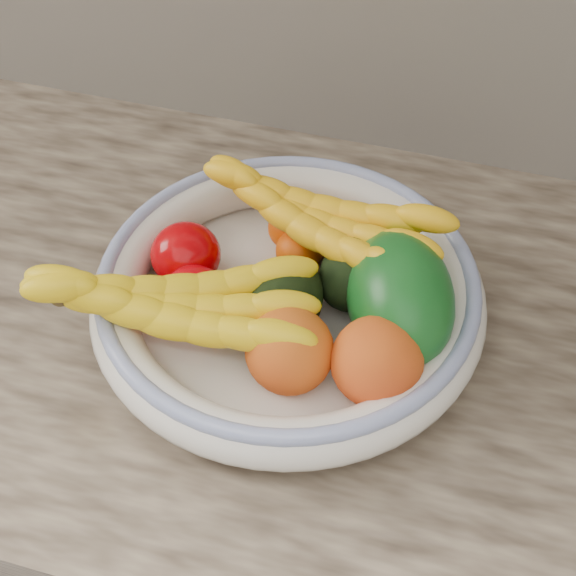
# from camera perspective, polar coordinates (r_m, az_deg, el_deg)

# --- Properties ---
(kitchen_counter) EXTENTS (2.44, 0.66, 1.40)m
(kitchen_counter) POSITION_cam_1_polar(r_m,az_deg,el_deg) (1.28, 0.33, -14.34)
(kitchen_counter) COLOR brown
(kitchen_counter) RESTS_ON ground
(fruit_bowl) EXTENTS (0.39, 0.39, 0.08)m
(fruit_bowl) POSITION_cam_1_polar(r_m,az_deg,el_deg) (0.87, -0.00, -0.51)
(fruit_bowl) COLOR silver
(fruit_bowl) RESTS_ON kitchen_counter
(clementine_back_left) EXTENTS (0.06, 0.06, 0.05)m
(clementine_back_left) POSITION_cam_1_polar(r_m,az_deg,el_deg) (0.93, 0.26, 3.91)
(clementine_back_left) COLOR #E65004
(clementine_back_left) RESTS_ON fruit_bowl
(clementine_back_right) EXTENTS (0.07, 0.07, 0.05)m
(clementine_back_right) POSITION_cam_1_polar(r_m,az_deg,el_deg) (0.93, 2.65, 3.83)
(clementine_back_right) COLOR #FC6B05
(clementine_back_right) RESTS_ON fruit_bowl
(clementine_back_mid) EXTENTS (0.05, 0.05, 0.04)m
(clementine_back_mid) POSITION_cam_1_polar(r_m,az_deg,el_deg) (0.91, 0.73, 2.43)
(clementine_back_mid) COLOR #DE5004
(clementine_back_mid) RESTS_ON fruit_bowl
(tomato_left) EXTENTS (0.09, 0.09, 0.06)m
(tomato_left) POSITION_cam_1_polar(r_m,az_deg,el_deg) (0.90, -6.63, 2.16)
(tomato_left) COLOR #B20004
(tomato_left) RESTS_ON fruit_bowl
(tomato_near_left) EXTENTS (0.07, 0.07, 0.06)m
(tomato_near_left) POSITION_cam_1_polar(r_m,az_deg,el_deg) (0.86, -6.07, -0.58)
(tomato_near_left) COLOR #C20007
(tomato_near_left) RESTS_ON fruit_bowl
(avocado_center) EXTENTS (0.08, 0.11, 0.07)m
(avocado_center) POSITION_cam_1_polar(r_m,az_deg,el_deg) (0.84, -0.29, -0.92)
(avocado_center) COLOR black
(avocado_center) RESTS_ON fruit_bowl
(avocado_right) EXTENTS (0.12, 0.13, 0.08)m
(avocado_right) POSITION_cam_1_polar(r_m,az_deg,el_deg) (0.88, 5.01, 1.32)
(avocado_right) COLOR black
(avocado_right) RESTS_ON fruit_bowl
(green_mango) EXTENTS (0.18, 0.19, 0.13)m
(green_mango) POSITION_cam_1_polar(r_m,az_deg,el_deg) (0.84, 7.23, -0.64)
(green_mango) COLOR #0E4C16
(green_mango) RESTS_ON fruit_bowl
(peach_front) EXTENTS (0.10, 0.10, 0.08)m
(peach_front) POSITION_cam_1_polar(r_m,az_deg,el_deg) (0.80, 0.10, -4.08)
(peach_front) COLOR orange
(peach_front) RESTS_ON fruit_bowl
(peach_right) EXTENTS (0.10, 0.10, 0.08)m
(peach_right) POSITION_cam_1_polar(r_m,az_deg,el_deg) (0.80, 5.77, -4.76)
(peach_right) COLOR orange
(peach_right) RESTS_ON fruit_bowl
(banana_bunch_back) EXTENTS (0.30, 0.17, 0.08)m
(banana_bunch_back) POSITION_cam_1_polar(r_m,az_deg,el_deg) (0.89, 1.96, 4.14)
(banana_bunch_back) COLOR yellow
(banana_bunch_back) RESTS_ON fruit_bowl
(banana_bunch_front) EXTENTS (0.31, 0.18, 0.08)m
(banana_bunch_front) POSITION_cam_1_polar(r_m,az_deg,el_deg) (0.82, -7.40, -1.38)
(banana_bunch_front) COLOR yellow
(banana_bunch_front) RESTS_ON fruit_bowl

